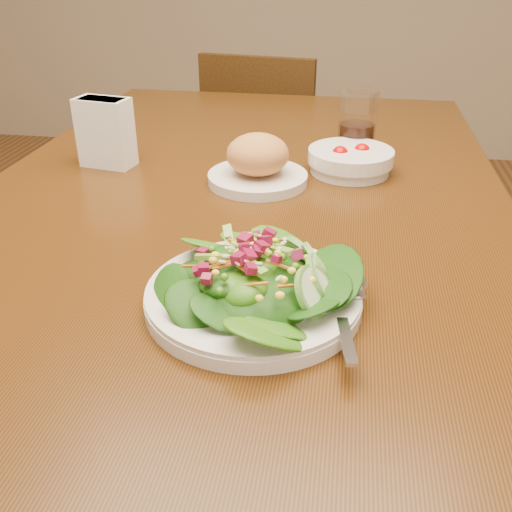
# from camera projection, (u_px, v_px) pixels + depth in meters

# --- Properties ---
(ground_plane) EXTENTS (5.00, 5.00, 0.00)m
(ground_plane) POSITION_uv_depth(u_px,v_px,m) (244.00, 487.00, 1.34)
(ground_plane) COLOR brown
(dining_table) EXTENTS (0.90, 1.40, 0.75)m
(dining_table) POSITION_uv_depth(u_px,v_px,m) (241.00, 242.00, 1.02)
(dining_table) COLOR #45290B
(dining_table) RESTS_ON ground_plane
(chair_far) EXTENTS (0.43, 0.43, 0.83)m
(chair_far) POSITION_uv_depth(u_px,v_px,m) (266.00, 168.00, 1.97)
(chair_far) COLOR #41250D
(chair_far) RESTS_ON ground_plane
(salad_plate) EXTENTS (0.26, 0.25, 0.07)m
(salad_plate) POSITION_uv_depth(u_px,v_px,m) (261.00, 286.00, 0.65)
(salad_plate) COLOR silver
(salad_plate) RESTS_ON dining_table
(bread_plate) EXTENTS (0.17, 0.17, 0.09)m
(bread_plate) POSITION_uv_depth(u_px,v_px,m) (258.00, 164.00, 0.98)
(bread_plate) COLOR silver
(bread_plate) RESTS_ON dining_table
(tomato_bowl) EXTENTS (0.15, 0.15, 0.05)m
(tomato_bowl) POSITION_uv_depth(u_px,v_px,m) (350.00, 160.00, 1.04)
(tomato_bowl) COLOR silver
(tomato_bowl) RESTS_ON dining_table
(drinking_glass) EXTENTS (0.07, 0.07, 0.13)m
(drinking_glass) POSITION_uv_depth(u_px,v_px,m) (357.00, 128.00, 1.11)
(drinking_glass) COLOR silver
(drinking_glass) RESTS_ON dining_table
(napkin_holder) EXTENTS (0.10, 0.07, 0.13)m
(napkin_holder) POSITION_uv_depth(u_px,v_px,m) (105.00, 131.00, 1.05)
(napkin_holder) COLOR white
(napkin_holder) RESTS_ON dining_table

